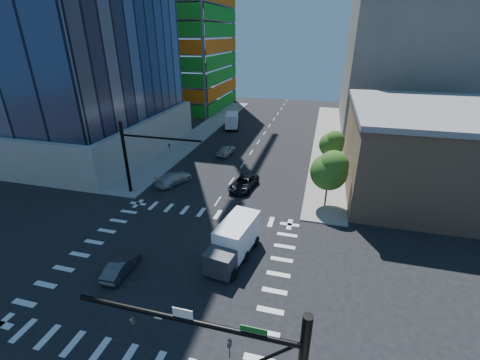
% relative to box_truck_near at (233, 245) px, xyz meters
% --- Properties ---
extents(ground, '(160.00, 160.00, 0.00)m').
position_rel_box_truck_near_xyz_m(ground, '(-4.71, -2.05, -1.47)').
color(ground, black).
rests_on(ground, ground).
extents(road_markings, '(20.00, 20.00, 0.01)m').
position_rel_box_truck_near_xyz_m(road_markings, '(-4.71, -2.05, -1.46)').
color(road_markings, silver).
rests_on(road_markings, ground).
extents(sidewalk_ne, '(5.00, 60.00, 0.15)m').
position_rel_box_truck_near_xyz_m(sidewalk_ne, '(7.79, 37.95, -1.39)').
color(sidewalk_ne, gray).
rests_on(sidewalk_ne, ground).
extents(sidewalk_nw, '(5.00, 60.00, 0.15)m').
position_rel_box_truck_near_xyz_m(sidewalk_nw, '(-17.21, 37.95, -1.39)').
color(sidewalk_nw, gray).
rests_on(sidewalk_nw, ground).
extents(construction_building, '(25.16, 34.50, 70.60)m').
position_rel_box_truck_near_xyz_m(construction_building, '(-32.12, 59.88, 23.14)').
color(construction_building, slate).
rests_on(construction_building, ground).
extents(commercial_building, '(20.50, 22.50, 10.60)m').
position_rel_box_truck_near_xyz_m(commercial_building, '(20.29, 19.95, 3.84)').
color(commercial_building, tan).
rests_on(commercial_building, ground).
extents(bg_building_ne, '(24.00, 30.00, 28.00)m').
position_rel_box_truck_near_xyz_m(bg_building_ne, '(22.29, 52.95, 12.53)').
color(bg_building_ne, '#68655E').
rests_on(bg_building_ne, ground).
extents(signal_mast_nw, '(10.20, 0.40, 9.00)m').
position_rel_box_truck_near_xyz_m(signal_mast_nw, '(-14.71, 9.45, 4.02)').
color(signal_mast_nw, black).
rests_on(signal_mast_nw, sidewalk_nw).
extents(tree_south, '(4.16, 4.16, 6.82)m').
position_rel_box_truck_near_xyz_m(tree_south, '(7.92, 11.85, 3.22)').
color(tree_south, '#382316').
rests_on(tree_south, sidewalk_ne).
extents(tree_north, '(3.54, 3.52, 5.78)m').
position_rel_box_truck_near_xyz_m(tree_north, '(8.22, 23.85, 2.52)').
color(tree_north, '#382316').
rests_on(tree_north, sidewalk_ne).
extents(car_nb_far, '(3.30, 5.91, 1.56)m').
position_rel_box_truck_near_xyz_m(car_nb_far, '(-2.52, 14.13, -0.69)').
color(car_nb_far, black).
rests_on(car_nb_far, ground).
extents(car_sb_near, '(3.99, 5.79, 1.56)m').
position_rel_box_truck_near_xyz_m(car_sb_near, '(-11.99, 13.24, -0.69)').
color(car_sb_near, silver).
rests_on(car_sb_near, ground).
extents(car_sb_mid, '(2.43, 4.90, 1.61)m').
position_rel_box_truck_near_xyz_m(car_sb_mid, '(-8.47, 25.81, -0.67)').
color(car_sb_mid, '#B6B7BE').
rests_on(car_sb_mid, ground).
extents(car_sb_cross, '(1.49, 4.11, 1.35)m').
position_rel_box_truck_near_xyz_m(car_sb_cross, '(-8.54, -4.22, -0.80)').
color(car_sb_cross, '#434347').
rests_on(car_sb_cross, ground).
extents(box_truck_near, '(3.68, 6.68, 3.32)m').
position_rel_box_truck_near_xyz_m(box_truck_near, '(0.00, 0.00, 0.00)').
color(box_truck_near, black).
rests_on(box_truck_near, ground).
extents(box_truck_far, '(4.06, 6.74, 3.30)m').
position_rel_box_truck_near_xyz_m(box_truck_far, '(-12.14, 42.13, -0.01)').
color(box_truck_far, black).
rests_on(box_truck_far, ground).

